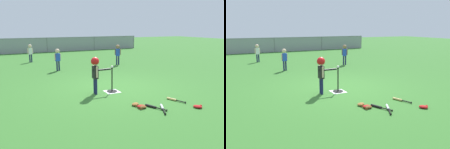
{
  "view_description": "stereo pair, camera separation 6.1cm",
  "coord_description": "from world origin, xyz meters",
  "views": [
    {
      "loc": [
        -3.3,
        -6.54,
        2.01
      ],
      "look_at": [
        -0.28,
        -0.41,
        0.55
      ],
      "focal_mm": 36.22,
      "sensor_mm": 36.0,
      "label": 1
    },
    {
      "loc": [
        -3.24,
        -6.57,
        2.01
      ],
      "look_at": [
        -0.28,
        -0.41,
        0.55
      ],
      "focal_mm": 36.22,
      "sensor_mm": 36.0,
      "label": 2
    }
  ],
  "objects": [
    {
      "name": "ground_plane",
      "position": [
        0.0,
        0.0,
        0.0
      ],
      "size": [
        60.0,
        60.0,
        0.0
      ],
      "primitive_type": "plane",
      "color": "#336B28"
    },
    {
      "name": "home_plate",
      "position": [
        -0.28,
        -0.41,
        0.0
      ],
      "size": [
        0.44,
        0.44,
        0.01
      ],
      "primitive_type": "cube",
      "color": "white",
      "rests_on": "ground_plane"
    },
    {
      "name": "batting_tee",
      "position": [
        -0.28,
        -0.41,
        0.13
      ],
      "size": [
        0.32,
        0.32,
        0.76
      ],
      "color": "black",
      "rests_on": "ground_plane"
    },
    {
      "name": "baseball_on_tee",
      "position": [
        -0.28,
        -0.41,
        0.79
      ],
      "size": [
        0.07,
        0.07,
        0.07
      ],
      "primitive_type": "sphere",
      "color": "white",
      "rests_on": "batting_tee"
    },
    {
      "name": "batter_child",
      "position": [
        -0.83,
        -0.42,
        0.8
      ],
      "size": [
        0.63,
        0.32,
        1.13
      ],
      "color": "#191E4C",
      "rests_on": "ground_plane"
    },
    {
      "name": "fielder_deep_center",
      "position": [
        2.23,
        4.0,
        0.69
      ],
      "size": [
        0.28,
        0.21,
        1.06
      ],
      "color": "#191E4C",
      "rests_on": "ground_plane"
    },
    {
      "name": "fielder_near_right",
      "position": [
        -1.83,
        6.95,
        0.65
      ],
      "size": [
        0.3,
        0.2,
        1.02
      ],
      "color": "#191E4C",
      "rests_on": "ground_plane"
    },
    {
      "name": "fielder_deep_right",
      "position": [
        -1.01,
        3.75,
        0.65
      ],
      "size": [
        0.3,
        0.2,
        1.01
      ],
      "color": "#191E4C",
      "rests_on": "ground_plane"
    },
    {
      "name": "spare_bat_silver",
      "position": [
        0.17,
        -2.34,
        0.03
      ],
      "size": [
        0.35,
        0.58,
        0.06
      ],
      "color": "silver",
      "rests_on": "ground_plane"
    },
    {
      "name": "spare_bat_wood",
      "position": [
        0.86,
        -1.95,
        0.03
      ],
      "size": [
        0.24,
        0.55,
        0.06
      ],
      "color": "#DBB266",
      "rests_on": "ground_plane"
    },
    {
      "name": "spare_bat_black",
      "position": [
        0.0,
        -2.17,
        0.03
      ],
      "size": [
        0.28,
        0.58,
        0.06
      ],
      "color": "black",
      "rests_on": "ground_plane"
    },
    {
      "name": "glove_by_plate",
      "position": [
        1.02,
        -2.67,
        0.04
      ],
      "size": [
        0.26,
        0.27,
        0.07
      ],
      "color": "#B21919",
      "rests_on": "ground_plane"
    },
    {
      "name": "glove_near_bats",
      "position": [
        -0.3,
        -1.82,
        0.04
      ],
      "size": [
        0.27,
        0.24,
        0.07
      ],
      "color": "brown",
      "rests_on": "ground_plane"
    },
    {
      "name": "glove_tossed_aside",
      "position": [
        -0.25,
        -2.03,
        0.04
      ],
      "size": [
        0.26,
        0.21,
        0.07
      ],
      "color": "#B21919",
      "rests_on": "ground_plane"
    },
    {
      "name": "glove_outfield_drop",
      "position": [
        -0.26,
        -2.08,
        0.04
      ],
      "size": [
        0.23,
        0.18,
        0.07
      ],
      "color": "brown",
      "rests_on": "ground_plane"
    },
    {
      "name": "outfield_fence",
      "position": [
        0.0,
        11.77,
        0.62
      ],
      "size": [
        16.06,
        0.06,
        1.15
      ],
      "color": "slate",
      "rests_on": "ground_plane"
    }
  ]
}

